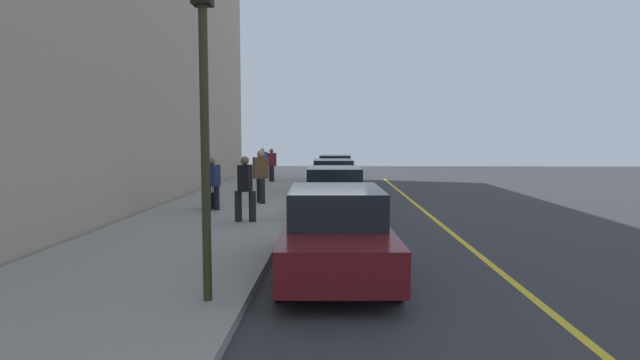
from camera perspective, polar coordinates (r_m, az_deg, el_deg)
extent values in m
plane|color=#333335|center=(16.01, 0.80, -3.87)|extent=(56.00, 56.00, 0.00)
cube|color=gray|center=(16.38, -10.84, -3.49)|extent=(28.00, 4.60, 0.15)
cube|color=gold|center=(16.28, 12.16, -3.82)|extent=(28.00, 0.14, 0.01)
cylinder|color=black|center=(25.26, 3.57, 0.00)|extent=(0.65, 0.24, 0.64)
cylinder|color=black|center=(25.31, -0.23, 0.02)|extent=(0.65, 0.24, 0.64)
cylinder|color=black|center=(28.15, 3.54, 0.48)|extent=(0.65, 0.24, 0.64)
cylinder|color=black|center=(28.20, 0.12, 0.50)|extent=(0.65, 0.24, 0.64)
cube|color=#B7BABF|center=(26.70, 1.76, 0.84)|extent=(4.73, 1.93, 0.64)
cube|color=black|center=(26.90, 1.77, 2.20)|extent=(2.48, 1.67, 0.60)
cylinder|color=black|center=(19.62, 4.05, -1.36)|extent=(0.65, 0.24, 0.64)
cylinder|color=black|center=(19.56, -0.86, -1.36)|extent=(0.65, 0.24, 0.64)
cylinder|color=black|center=(22.32, 3.53, -0.62)|extent=(0.65, 0.24, 0.64)
cylinder|color=black|center=(22.27, -0.79, -0.62)|extent=(0.65, 0.24, 0.64)
cube|color=maroon|center=(20.90, 1.48, -0.23)|extent=(4.45, 1.94, 0.64)
cube|color=black|center=(21.08, 1.46, 1.51)|extent=(2.34, 1.67, 0.60)
cylinder|color=black|center=(13.97, 5.20, -3.82)|extent=(0.65, 0.24, 0.64)
cylinder|color=black|center=(13.91, -1.72, -3.84)|extent=(0.65, 0.24, 0.64)
cylinder|color=black|center=(16.70, 4.26, -2.42)|extent=(0.65, 0.24, 0.64)
cylinder|color=black|center=(16.64, -1.52, -2.43)|extent=(0.65, 0.24, 0.64)
cube|color=black|center=(15.25, 1.54, -2.06)|extent=(4.52, 1.96, 0.64)
cube|color=black|center=(15.41, 1.52, 0.33)|extent=(2.37, 1.69, 0.60)
cylinder|color=black|center=(7.64, 8.60, -11.02)|extent=(0.65, 0.24, 0.64)
cylinder|color=black|center=(7.58, -4.30, -11.12)|extent=(0.65, 0.24, 0.64)
cylinder|color=black|center=(10.30, 6.27, -6.89)|extent=(0.65, 0.24, 0.64)
cylinder|color=black|center=(10.26, -3.17, -6.92)|extent=(0.65, 0.24, 0.64)
cube|color=maroon|center=(8.84, 1.83, -7.00)|extent=(4.50, 1.93, 0.64)
cube|color=black|center=(8.96, 1.79, -2.83)|extent=(2.36, 1.67, 0.60)
cylinder|color=black|center=(13.70, -7.65, -2.98)|extent=(0.19, 0.19, 0.83)
cylinder|color=black|center=(13.80, -9.22, -2.94)|extent=(0.19, 0.19, 0.83)
cube|color=black|center=(13.67, -8.48, 0.23)|extent=(0.50, 0.33, 0.71)
sphere|color=brown|center=(13.64, -8.50, 2.18)|extent=(0.23, 0.23, 0.23)
cylinder|color=black|center=(16.12, -11.61, -1.98)|extent=(0.18, 0.18, 0.78)
cylinder|color=black|center=(15.86, -12.52, -2.10)|extent=(0.18, 0.18, 0.78)
cube|color=#1E284C|center=(15.92, -12.10, 0.52)|extent=(0.47, 0.53, 0.66)
sphere|color=brown|center=(15.90, -12.13, 2.10)|extent=(0.21, 0.21, 0.21)
cylinder|color=black|center=(17.46, -6.55, -1.27)|extent=(0.20, 0.20, 0.86)
cylinder|color=black|center=(17.85, -6.86, -1.14)|extent=(0.20, 0.20, 0.86)
cube|color=brown|center=(17.60, -6.73, 1.38)|extent=(0.47, 0.57, 0.73)
sphere|color=tan|center=(17.57, -6.75, 2.96)|extent=(0.24, 0.24, 0.24)
cylinder|color=black|center=(28.37, -6.27, 0.97)|extent=(0.19, 0.19, 0.81)
cylinder|color=black|center=(28.68, -6.71, 1.01)|extent=(0.19, 0.19, 0.81)
cube|color=#335193|center=(28.48, -6.51, 2.50)|extent=(0.53, 0.54, 0.69)
sphere|color=beige|center=(28.47, -6.51, 3.42)|extent=(0.22, 0.22, 0.22)
cylinder|color=black|center=(26.73, -5.58, 0.74)|extent=(0.19, 0.19, 0.80)
cylinder|color=black|center=(26.36, -5.40, 0.69)|extent=(0.19, 0.19, 0.80)
cube|color=maroon|center=(26.50, -5.50, 2.32)|extent=(0.43, 0.53, 0.68)
sphere|color=brown|center=(26.49, -5.51, 3.30)|extent=(0.22, 0.22, 0.22)
cylinder|color=#2D2D19|center=(7.01, -12.84, 2.64)|extent=(0.12, 0.12, 3.99)
cube|color=black|center=(16.47, -12.05, -2.30)|extent=(0.34, 0.22, 0.52)
cylinder|color=#4C4C4C|center=(16.43, -12.08, -0.78)|extent=(0.03, 0.03, 0.36)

